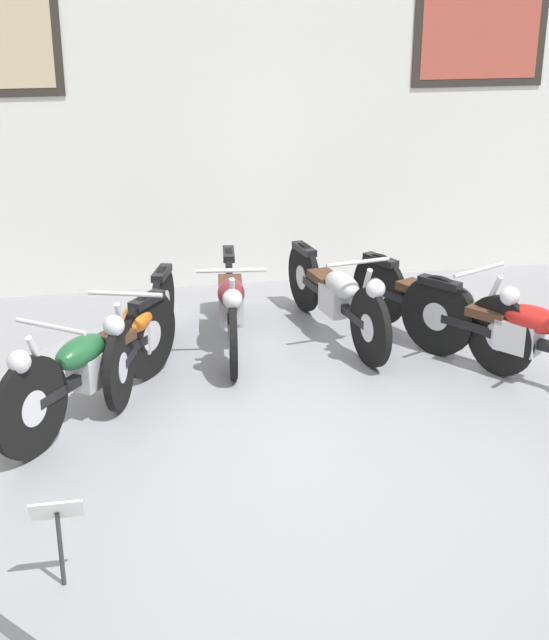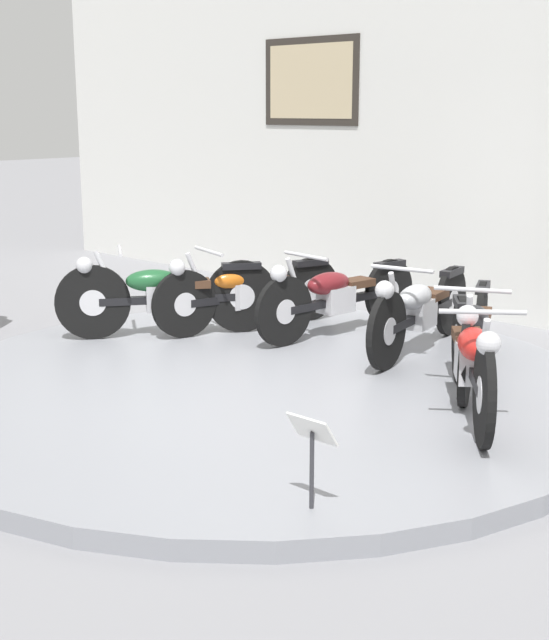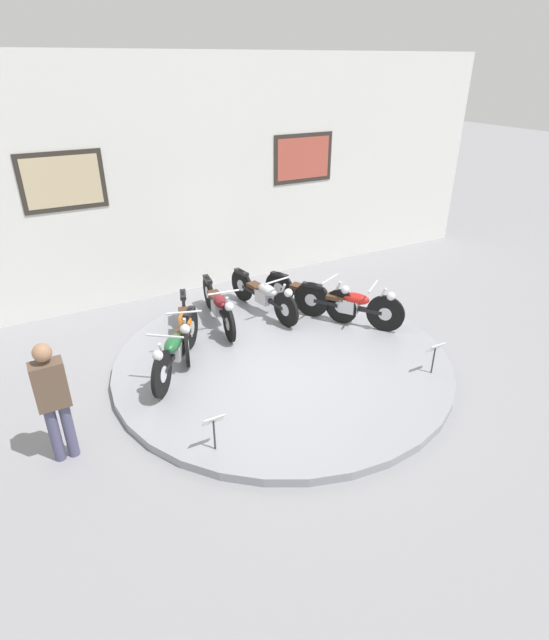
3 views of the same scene
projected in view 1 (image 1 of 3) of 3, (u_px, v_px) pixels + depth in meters
The scene contains 10 objects.
ground_plane at pixel (328, 437), 6.20m from camera, with size 60.00×60.00×0.00m, color gray.
display_platform at pixel (328, 429), 6.17m from camera, with size 5.26×5.26×0.12m, color gray.
back_wall at pixel (242, 61), 8.65m from camera, with size 14.00×0.22×4.47m.
motorcycle_green at pixel (91, 362), 6.11m from camera, with size 1.25×1.66×0.81m.
motorcycle_orange at pixel (141, 326), 6.81m from camera, with size 0.71×1.89×0.79m.
motorcycle_maroon at pixel (231, 302), 7.31m from camera, with size 0.54×1.96×0.79m.
motorcycle_silver at pixel (337, 295), 7.47m from camera, with size 0.54×1.96×0.79m.
motorcycle_black at pixel (440, 305), 7.24m from camera, with size 0.89×1.82×0.79m.
motorcycle_red at pixel (520, 330), 6.68m from camera, with size 1.25×1.64×0.81m.
info_placard_front_left at pixel (58, 522), 4.36m from camera, with size 0.26×0.11×0.51m.
Camera 1 is at (-1.42, -5.32, 2.98)m, focal length 50.00 mm.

